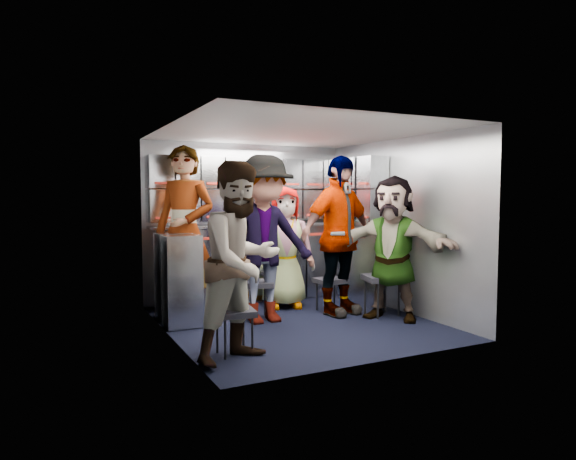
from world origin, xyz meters
name	(u,v)px	position (x,y,z in m)	size (l,w,h in m)	color
floor	(297,322)	(0.00, 0.00, 0.00)	(3.00, 3.00, 0.00)	black
wall_back	(247,222)	(0.00, 1.50, 1.05)	(2.80, 0.04, 2.10)	#90969D
wall_left	(170,233)	(-1.40, 0.00, 1.05)	(0.04, 3.00, 2.10)	#90969D
wall_right	(399,225)	(1.40, 0.00, 1.05)	(0.04, 3.00, 2.10)	#90969D
ceiling	(297,132)	(0.00, 0.00, 2.10)	(2.80, 3.00, 0.02)	silver
cart_bank_back	(253,264)	(0.00, 1.29, 0.49)	(2.68, 0.38, 0.99)	gray
cart_bank_left	(178,279)	(-1.19, 0.56, 0.49)	(0.38, 0.76, 0.99)	gray
counter	(253,225)	(0.00, 1.29, 1.01)	(2.68, 0.42, 0.03)	#B3B5BA
locker_bank_back	(251,189)	(0.00, 1.35, 1.49)	(2.68, 0.28, 0.82)	gray
locker_bank_right	(357,189)	(1.25, 0.70, 1.49)	(0.28, 1.00, 0.82)	gray
right_cabinet	(361,264)	(1.25, 0.60, 0.50)	(0.28, 1.20, 1.00)	gray
coffee_niche	(261,191)	(0.18, 1.41, 1.47)	(0.46, 0.16, 0.84)	black
red_latch_strip	(259,236)	(0.00, 1.09, 0.88)	(2.60, 0.02, 0.03)	#9F2116
jump_seat_near_left	(234,314)	(-1.02, -0.76, 0.36)	(0.38, 0.36, 0.40)	black
jump_seat_mid_left	(258,285)	(-0.31, 0.37, 0.38)	(0.48, 0.47, 0.43)	black
jump_seat_center	(279,276)	(0.22, 0.96, 0.37)	(0.36, 0.34, 0.42)	black
jump_seat_mid_right	(330,282)	(0.62, 0.33, 0.35)	(0.36, 0.34, 0.40)	black
jump_seat_near_right	(382,280)	(1.05, -0.14, 0.42)	(0.48, 0.47, 0.48)	black
attendant_standing	(185,232)	(-1.05, 0.77, 0.99)	(0.72, 0.47, 1.98)	black
attendant_arc_a	(241,262)	(-1.02, -0.94, 0.85)	(0.83, 0.65, 1.71)	black
attendant_arc_b	(264,239)	(-0.31, 0.19, 0.93)	(1.20, 0.69, 1.86)	black
attendant_arc_c	(285,247)	(0.22, 0.78, 0.76)	(0.74, 0.48, 1.52)	black
attendant_arc_d	(338,236)	(0.62, 0.15, 0.94)	(1.10, 0.46, 1.88)	black
attendant_arc_e	(392,248)	(1.05, -0.32, 0.82)	(1.52, 0.48, 1.64)	black
bottle_left	(194,216)	(-0.80, 1.24, 1.16)	(0.07, 0.07, 0.25)	white
bottle_mid	(235,215)	(-0.27, 1.24, 1.16)	(0.07, 0.07, 0.25)	white
bottle_right	(311,214)	(0.85, 1.24, 1.16)	(0.07, 0.07, 0.25)	white
cup_left	(176,223)	(-1.03, 1.23, 1.08)	(0.07, 0.07, 0.09)	tan
cup_right	(335,219)	(1.23, 1.23, 1.08)	(0.07, 0.07, 0.09)	tan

